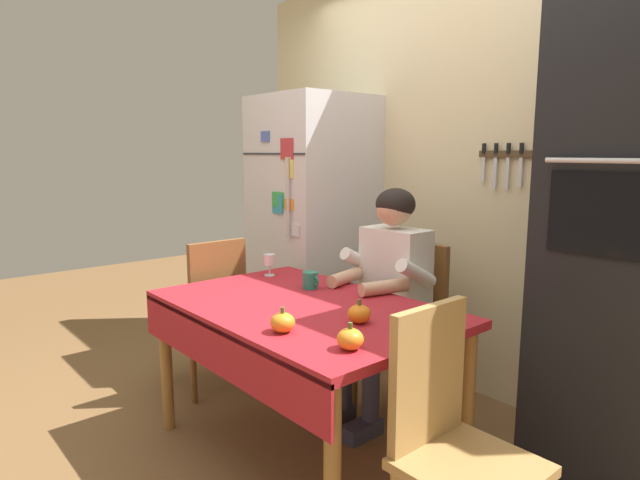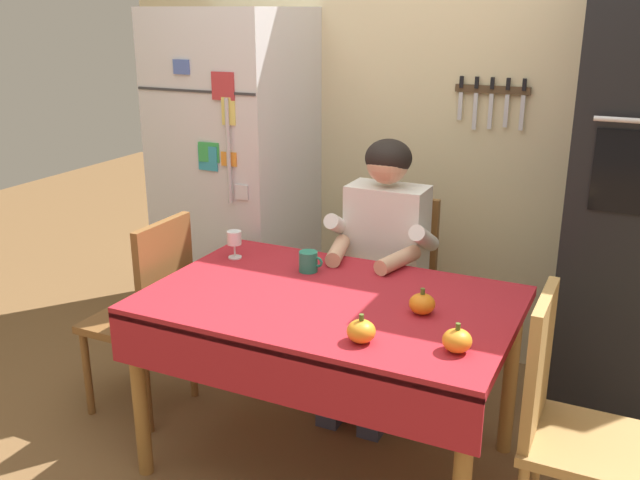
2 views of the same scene
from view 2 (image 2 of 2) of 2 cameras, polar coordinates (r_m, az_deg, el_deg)
The scene contains 13 objects.
ground_plane at distance 2.98m, azimuth -0.08°, elevation -18.53°, with size 10.00×10.00×0.00m, color brown.
back_wall_assembly at distance 3.67m, azimuth 9.98°, elevation 10.41°, with size 3.70×0.13×2.60m.
refrigerator at distance 3.79m, azimuth -6.77°, elevation 4.67°, with size 0.68×0.71×1.80m.
dining_table at distance 2.70m, azimuth 0.62°, elevation -6.45°, with size 1.40×0.90×0.74m.
chair_behind_person at distance 3.44m, azimuth 6.03°, elevation -3.56°, with size 0.40×0.40×0.93m.
seated_person at distance 3.20m, azimuth 5.01°, elevation -0.95°, with size 0.47×0.55×1.25m.
chair_right_side at distance 2.51m, azimuth 19.39°, elevation -13.48°, with size 0.40×0.40×0.93m.
chair_left_side at distance 3.24m, azimuth -13.72°, elevation -5.43°, with size 0.40×0.40×0.93m.
coffee_mug at distance 2.93m, azimuth -0.93°, elevation -1.77°, with size 0.11×0.08×0.09m.
wine_glass at distance 3.09m, azimuth -7.01°, elevation 0.04°, with size 0.06×0.06×0.12m.
pumpkin_large at distance 2.56m, azimuth 8.33°, elevation -5.17°, with size 0.10×0.10×0.10m.
pumpkin_medium at distance 2.31m, azimuth 11.13°, elevation -8.05°, with size 0.10×0.10×0.10m.
pumpkin_small at distance 2.33m, azimuth 3.38°, elevation -7.43°, with size 0.10×0.10×0.10m.
Camera 2 is at (1.03, -2.15, 1.79)m, focal length 39.21 mm.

